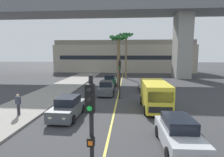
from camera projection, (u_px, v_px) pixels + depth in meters
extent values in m
cube|color=gray|center=(19.00, 110.00, 15.73)|extent=(4.80, 80.00, 0.15)
cube|color=#DBCC4C|center=(119.00, 93.00, 23.00)|extent=(0.14, 56.00, 0.01)
cube|color=slate|center=(123.00, 8.00, 36.81)|extent=(82.17, 8.00, 2.40)
cube|color=#525357|center=(123.00, 2.00, 40.19)|extent=(82.17, 0.50, 1.80)
cube|color=gray|center=(182.00, 46.00, 36.84)|extent=(2.80, 4.40, 12.49)
cube|color=#BCB29E|center=(124.00, 59.00, 49.94)|extent=(35.53, 8.00, 6.94)
cube|color=gray|center=(124.00, 43.00, 49.40)|extent=(34.82, 7.20, 1.20)
cube|color=black|center=(123.00, 58.00, 45.92)|extent=(31.98, 0.04, 1.00)
cube|color=#4C5156|center=(68.00, 110.00, 14.08)|extent=(1.83, 4.15, 0.80)
cube|color=black|center=(68.00, 100.00, 14.14)|extent=(1.46, 2.09, 0.60)
cube|color=#F2EDCC|center=(64.00, 118.00, 12.04)|extent=(0.24, 0.09, 0.14)
cube|color=#F2EDCC|center=(50.00, 118.00, 12.14)|extent=(0.24, 0.09, 0.14)
cylinder|color=black|center=(73.00, 119.00, 12.77)|extent=(0.24, 0.65, 0.64)
cylinder|color=black|center=(50.00, 118.00, 12.95)|extent=(0.24, 0.65, 0.64)
cylinder|color=black|center=(83.00, 109.00, 15.27)|extent=(0.24, 0.65, 0.64)
cylinder|color=black|center=(64.00, 108.00, 15.45)|extent=(0.24, 0.65, 0.64)
cube|color=#4C5156|center=(106.00, 89.00, 22.04)|extent=(1.80, 4.14, 0.80)
cube|color=black|center=(106.00, 84.00, 22.10)|extent=(1.44, 2.08, 0.60)
cube|color=#F2EDCC|center=(109.00, 93.00, 20.02)|extent=(0.24, 0.09, 0.14)
cube|color=#F2EDCC|center=(100.00, 93.00, 20.07)|extent=(0.24, 0.09, 0.14)
cylinder|color=black|center=(112.00, 94.00, 20.77)|extent=(0.24, 0.65, 0.64)
cylinder|color=black|center=(98.00, 94.00, 20.86)|extent=(0.24, 0.65, 0.64)
cylinder|color=black|center=(114.00, 90.00, 23.29)|extent=(0.24, 0.65, 0.64)
cylinder|color=black|center=(101.00, 90.00, 23.38)|extent=(0.24, 0.65, 0.64)
cube|color=white|center=(146.00, 87.00, 24.01)|extent=(1.71, 4.10, 0.80)
cube|color=black|center=(146.00, 81.00, 24.06)|extent=(1.40, 2.05, 0.60)
cube|color=#F2EDCC|center=(152.00, 89.00, 21.97)|extent=(0.24, 0.08, 0.14)
cube|color=#F2EDCC|center=(144.00, 89.00, 22.05)|extent=(0.24, 0.08, 0.14)
cylinder|color=black|center=(154.00, 91.00, 22.72)|extent=(0.22, 0.64, 0.64)
cylinder|color=black|center=(141.00, 90.00, 22.85)|extent=(0.22, 0.64, 0.64)
cylinder|color=black|center=(151.00, 87.00, 25.23)|extent=(0.22, 0.64, 0.64)
cylinder|color=black|center=(139.00, 87.00, 25.36)|extent=(0.22, 0.64, 0.64)
cube|color=#0C4728|center=(110.00, 81.00, 28.51)|extent=(1.82, 4.15, 0.80)
cube|color=black|center=(110.00, 77.00, 28.56)|extent=(1.45, 2.09, 0.60)
cube|color=#F2EDCC|center=(112.00, 83.00, 26.48)|extent=(0.24, 0.09, 0.14)
cube|color=#F2EDCC|center=(105.00, 83.00, 26.53)|extent=(0.24, 0.09, 0.14)
cylinder|color=black|center=(115.00, 84.00, 27.24)|extent=(0.24, 0.65, 0.64)
cylinder|color=black|center=(104.00, 84.00, 27.32)|extent=(0.24, 0.65, 0.64)
cylinder|color=black|center=(115.00, 82.00, 29.76)|extent=(0.24, 0.65, 0.64)
cylinder|color=black|center=(105.00, 82.00, 29.84)|extent=(0.24, 0.65, 0.64)
cube|color=#B7BABF|center=(179.00, 137.00, 9.51)|extent=(1.82, 4.15, 0.80)
cube|color=black|center=(178.00, 123.00, 9.57)|extent=(1.46, 2.09, 0.60)
cube|color=#F2EDCC|center=(182.00, 157.00, 7.54)|extent=(0.24, 0.09, 0.14)
cylinder|color=black|center=(206.00, 155.00, 8.25)|extent=(0.24, 0.65, 0.64)
cylinder|color=black|center=(168.00, 154.00, 8.33)|extent=(0.24, 0.65, 0.64)
cylinder|color=black|center=(186.00, 132.00, 10.76)|extent=(0.24, 0.65, 0.64)
cylinder|color=black|center=(158.00, 131.00, 10.85)|extent=(0.24, 0.65, 0.64)
cube|color=yellow|center=(155.00, 94.00, 16.01)|extent=(2.07, 5.23, 2.10)
cube|color=black|center=(161.00, 97.00, 13.43)|extent=(1.80, 0.10, 0.80)
cube|color=black|center=(160.00, 110.00, 13.49)|extent=(1.70, 0.08, 0.44)
cylinder|color=black|center=(170.00, 111.00, 14.52)|extent=(0.27, 0.76, 0.76)
cylinder|color=black|center=(145.00, 110.00, 14.65)|extent=(0.27, 0.76, 0.76)
cylinder|color=black|center=(162.00, 101.00, 17.61)|extent=(0.27, 0.76, 0.76)
cylinder|color=black|center=(142.00, 100.00, 17.74)|extent=(0.27, 0.76, 0.76)
cylinder|color=black|center=(92.00, 150.00, 5.21)|extent=(0.12, 0.12, 4.20)
cube|color=black|center=(90.00, 98.00, 4.87)|extent=(0.24, 0.20, 0.76)
sphere|color=black|center=(89.00, 90.00, 4.74)|extent=(0.14, 0.14, 0.14)
sphere|color=black|center=(89.00, 99.00, 4.77)|extent=(0.14, 0.14, 0.14)
sphere|color=#19D83F|center=(89.00, 109.00, 4.80)|extent=(0.14, 0.14, 0.14)
cube|color=black|center=(91.00, 142.00, 5.05)|extent=(0.20, 0.16, 0.24)
cube|color=orange|center=(90.00, 143.00, 4.97)|extent=(0.12, 0.03, 0.12)
cylinder|color=black|center=(120.00, 79.00, 19.66)|extent=(0.12, 0.12, 4.20)
cube|color=black|center=(120.00, 65.00, 19.33)|extent=(0.24, 0.20, 0.76)
sphere|color=black|center=(120.00, 63.00, 19.20)|extent=(0.14, 0.14, 0.14)
sphere|color=black|center=(120.00, 65.00, 19.23)|extent=(0.14, 0.14, 0.14)
sphere|color=#19D83F|center=(120.00, 67.00, 19.26)|extent=(0.14, 0.14, 0.14)
cube|color=black|center=(120.00, 77.00, 19.51)|extent=(0.20, 0.16, 0.24)
cube|color=orange|center=(120.00, 77.00, 19.43)|extent=(0.12, 0.03, 0.12)
cylinder|color=brown|center=(126.00, 57.00, 36.19)|extent=(0.36, 0.36, 8.31)
sphere|color=#236028|center=(126.00, 34.00, 35.63)|extent=(0.60, 0.60, 0.60)
cone|color=#236028|center=(131.00, 35.00, 35.57)|extent=(0.48, 1.78, 0.83)
cone|color=#236028|center=(129.00, 36.00, 36.31)|extent=(1.68, 1.41, 0.97)
cone|color=#236028|center=(126.00, 36.00, 36.53)|extent=(1.78, 0.57, 1.08)
cone|color=#236028|center=(122.00, 36.00, 36.13)|extent=(1.24, 1.76, 0.94)
cone|color=#236028|center=(122.00, 36.00, 35.38)|extent=(1.13, 1.79, 1.01)
cone|color=#236028|center=(126.00, 35.00, 34.82)|extent=(1.81, 0.65, 0.84)
cone|color=#236028|center=(129.00, 35.00, 35.03)|extent=(1.54, 1.58, 1.00)
cylinder|color=brown|center=(118.00, 63.00, 26.53)|extent=(0.44, 0.44, 6.94)
sphere|color=#236028|center=(119.00, 37.00, 26.05)|extent=(0.60, 0.60, 0.60)
cone|color=#236028|center=(124.00, 38.00, 25.94)|extent=(0.58, 1.72, 0.78)
cone|color=#236028|center=(123.00, 38.00, 26.56)|extent=(1.45, 1.55, 0.79)
cone|color=#236028|center=(119.00, 39.00, 26.89)|extent=(1.69, 0.45, 0.84)
cone|color=#236028|center=(114.00, 39.00, 26.64)|extent=(1.39, 1.59, 0.91)
cone|color=#236028|center=(113.00, 39.00, 26.14)|extent=(0.49, 1.68, 1.05)
cone|color=#236028|center=(114.00, 38.00, 25.58)|extent=(1.48, 1.53, 0.90)
cone|color=#236028|center=(119.00, 39.00, 25.28)|extent=(1.72, 0.63, 0.99)
cone|color=#236028|center=(123.00, 39.00, 25.55)|extent=(1.38, 1.59, 1.02)
cylinder|color=#2D2D38|center=(19.00, 109.00, 14.16)|extent=(0.22, 0.22, 0.85)
cube|color=#333847|center=(18.00, 100.00, 14.07)|extent=(0.34, 0.22, 0.56)
sphere|color=beige|center=(18.00, 95.00, 14.02)|extent=(0.20, 0.20, 0.20)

